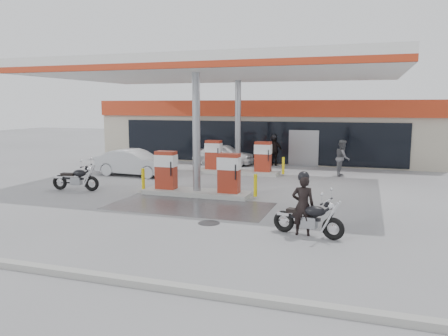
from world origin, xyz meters
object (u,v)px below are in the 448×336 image
object	(u,v)px
biker_main	(303,205)
sedan_white	(224,154)
biker_walking	(274,151)
pump_island_far	(238,161)
pump_island_near	(197,178)
attendant	(343,158)
parked_motorcycle	(76,179)
parked_car_left	(157,148)
hatchback_silver	(134,163)
main_motorcycle	(309,219)

from	to	relation	value
biker_main	sedan_white	xyz separation A→B (m)	(-6.85, 13.54, -0.22)
sedan_white	biker_walking	distance (m)	3.13
pump_island_far	sedan_white	distance (m)	3.70
pump_island_near	attendant	bearing A→B (deg)	52.09
biker_main	attendant	xyz separation A→B (m)	(0.47, 11.34, 0.08)
parked_motorcycle	biker_walking	world-z (taller)	biker_walking
pump_island_near	sedan_white	distance (m)	9.39
parked_car_left	hatchback_silver	bearing A→B (deg)	-169.09
parked_motorcycle	sedan_white	world-z (taller)	sedan_white
parked_car_left	biker_main	bearing A→B (deg)	-150.02
hatchback_silver	biker_walking	distance (m)	8.76
pump_island_far	hatchback_silver	bearing A→B (deg)	-154.29
parked_motorcycle	attendant	size ratio (longest dim) A/B	1.14
biker_main	parked_car_left	world-z (taller)	biker_main
pump_island_near	biker_walking	bearing A→B (deg)	83.04
pump_island_near	parked_car_left	xyz separation A→B (m)	(-7.91, 12.00, -0.11)
parked_motorcycle	pump_island_far	bearing A→B (deg)	44.88
biker_walking	sedan_white	bearing A→B (deg)	-179.98
sedan_white	hatchback_silver	size ratio (longest dim) A/B	0.91
attendant	pump_island_near	bearing A→B (deg)	138.63
attendant	parked_car_left	size ratio (longest dim) A/B	0.46
pump_island_near	parked_motorcycle	world-z (taller)	pump_island_near
pump_island_near	biker_walking	xyz separation A→B (m)	(1.20, 9.80, 0.19)
attendant	sedan_white	bearing A→B (deg)	69.80
hatchback_silver	biker_walking	world-z (taller)	biker_walking
parked_car_left	biker_walking	xyz separation A→B (m)	(9.11, -2.20, 0.30)
biker_walking	pump_island_near	bearing A→B (deg)	-108.04
pump_island_near	pump_island_far	size ratio (longest dim) A/B	1.00
hatchback_silver	parked_car_left	distance (m)	8.90
attendant	parked_car_left	bearing A→B (deg)	66.03
biker_main	hatchback_silver	size ratio (longest dim) A/B	0.41
sedan_white	main_motorcycle	bearing A→B (deg)	-150.24
parked_car_left	biker_walking	world-z (taller)	biker_walking
main_motorcycle	parked_car_left	world-z (taller)	parked_car_left
pump_island_near	sedan_white	world-z (taller)	pump_island_near
pump_island_far	parked_motorcycle	xyz separation A→B (m)	(-5.34, -6.79, -0.21)
main_motorcycle	biker_main	xyz separation A→B (m)	(-0.19, 0.04, 0.39)
sedan_white	attendant	world-z (taller)	attendant
sedan_white	pump_island_near	bearing A→B (deg)	-166.20
main_motorcycle	biker_walking	size ratio (longest dim) A/B	1.16
pump_island_far	attendant	distance (m)	5.55
biker_main	biker_walking	bearing A→B (deg)	-82.77
attendant	biker_walking	world-z (taller)	attendant
pump_island_far	sedan_white	bearing A→B (deg)	120.19
sedan_white	parked_car_left	xyz separation A→B (m)	(-6.05, 2.80, -0.06)
attendant	parked_car_left	distance (m)	14.27
sedan_white	biker_walking	xyz separation A→B (m)	(3.06, 0.60, 0.24)
biker_main	main_motorcycle	bearing A→B (deg)	160.10
parked_motorcycle	attendant	world-z (taller)	attendant
pump_island_far	biker_main	bearing A→B (deg)	-64.26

